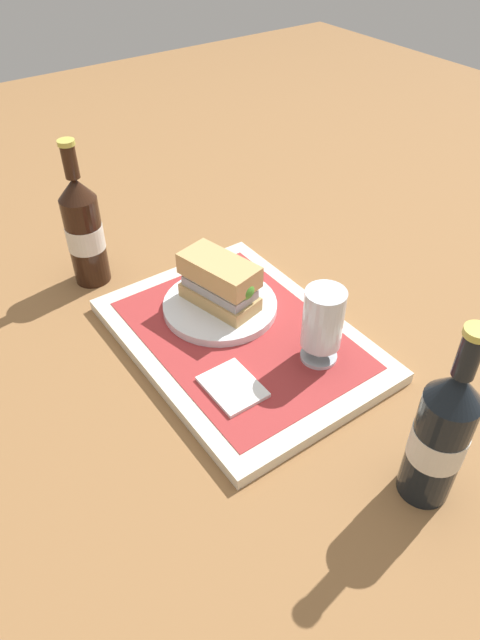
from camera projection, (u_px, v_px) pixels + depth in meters
name	position (u px, v px, depth m)	size (l,w,h in m)	color
ground_plane	(240.00, 344.00, 0.92)	(3.00, 3.00, 0.00)	olive
tray	(240.00, 339.00, 0.92)	(0.44, 0.32, 0.02)	beige
placemat	(240.00, 334.00, 0.91)	(0.38, 0.27, 0.00)	#9E2D2D
plate	(220.00, 306.00, 0.95)	(0.19, 0.19, 0.01)	white
sandwich	(221.00, 283.00, 0.92)	(0.14, 0.09, 0.08)	tan
beer_glass	(323.00, 323.00, 0.82)	(0.06, 0.06, 0.12)	silver
napkin_folded	(233.00, 387.00, 0.82)	(0.09, 0.07, 0.01)	white
beer_bottle	(440.00, 435.00, 0.65)	(0.07, 0.07, 0.27)	black
second_bottle	(84.00, 230.00, 0.99)	(0.07, 0.07, 0.27)	black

